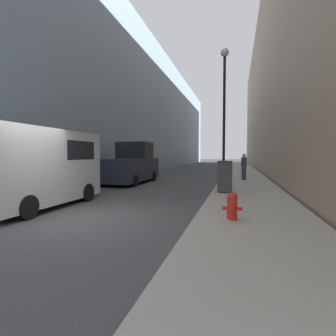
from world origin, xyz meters
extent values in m
plane|color=#424244|center=(0.00, 0.00, 0.00)|extent=(200.00, 200.00, 0.00)
cube|color=#9E998E|center=(4.74, 18.00, 0.07)|extent=(2.98, 60.00, 0.13)
cube|color=#849EB2|center=(-10.16, 26.00, 6.93)|extent=(12.00, 60.00, 13.86)
cube|color=#9E7F66|center=(12.34, 26.00, 8.70)|extent=(12.00, 60.00, 17.39)
cylinder|color=red|center=(4.16, 0.56, 0.38)|extent=(0.24, 0.24, 0.48)
sphere|color=red|center=(4.16, 0.56, 0.66)|extent=(0.25, 0.25, 0.25)
cylinder|color=red|center=(4.16, 0.56, 0.74)|extent=(0.07, 0.07, 0.05)
cylinder|color=red|center=(4.16, 0.38, 0.40)|extent=(0.11, 0.12, 0.11)
cylinder|color=red|center=(3.99, 0.56, 0.40)|extent=(0.12, 0.09, 0.09)
cylinder|color=red|center=(4.34, 0.56, 0.40)|extent=(0.12, 0.09, 0.09)
cube|color=#3D3D42|center=(3.78, 5.31, 0.76)|extent=(0.58, 0.67, 1.18)
cube|color=#2D2D31|center=(3.78, 5.31, 1.39)|extent=(0.60, 0.69, 0.08)
cylinder|color=black|center=(3.54, 5.60, 0.21)|extent=(0.05, 0.16, 0.16)
cylinder|color=black|center=(4.03, 5.60, 0.21)|extent=(0.05, 0.16, 0.16)
cylinder|color=black|center=(3.62, 7.41, 0.26)|extent=(0.25, 0.25, 0.25)
cylinder|color=black|center=(3.62, 7.41, 3.31)|extent=(0.13, 0.13, 6.36)
sphere|color=silver|center=(3.62, 7.41, 6.65)|extent=(0.40, 0.40, 0.40)
cube|color=silver|center=(-1.96, 1.14, 1.32)|extent=(2.06, 4.51, 2.29)
cube|color=black|center=(-1.96, 2.15, 1.83)|extent=(2.08, 1.58, 0.64)
cylinder|color=black|center=(-2.92, 2.54, 0.32)|extent=(0.24, 0.64, 0.64)
cylinder|color=black|center=(-1.01, 2.54, 0.32)|extent=(0.24, 0.64, 0.64)
cylinder|color=black|center=(-1.01, -0.26, 0.32)|extent=(0.24, 0.64, 0.64)
cube|color=#232838|center=(-1.96, 8.68, 0.82)|extent=(2.09, 5.20, 1.29)
cube|color=black|center=(-1.96, 9.59, 1.97)|extent=(1.92, 1.66, 1.01)
cylinder|color=black|center=(-2.93, 10.29, 0.32)|extent=(0.24, 0.64, 0.64)
cylinder|color=black|center=(-0.99, 10.29, 0.32)|extent=(0.24, 0.64, 0.64)
cylinder|color=black|center=(-2.93, 7.07, 0.32)|extent=(0.24, 0.64, 0.64)
cylinder|color=black|center=(-0.99, 7.07, 0.32)|extent=(0.24, 0.64, 0.64)
cube|color=#2D3347|center=(4.68, 11.02, 0.53)|extent=(0.28, 0.20, 0.79)
cube|color=#333338|center=(4.68, 11.02, 1.23)|extent=(0.33, 0.20, 0.62)
sphere|color=tan|center=(4.68, 11.02, 1.65)|extent=(0.21, 0.21, 0.21)
camera|label=1|loc=(4.26, -5.83, 1.68)|focal=28.00mm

